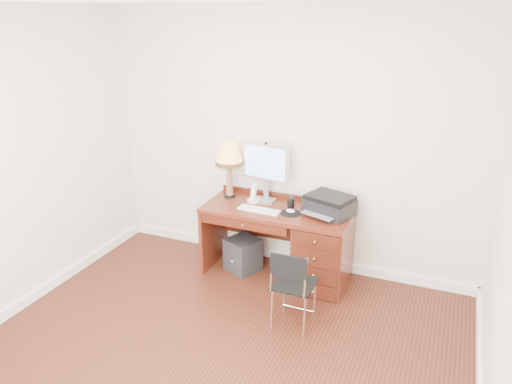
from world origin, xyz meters
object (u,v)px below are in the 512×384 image
at_px(chair, 292,281).
at_px(equipment_box, 243,255).
at_px(desk, 307,244).
at_px(leg_lamp, 229,157).
at_px(monitor, 265,165).
at_px(printer, 329,205).
at_px(phone, 254,197).

relative_size(chair, equipment_box, 2.08).
height_order(desk, leg_lamp, leg_lamp).
bearing_deg(desk, monitor, 160.77).
height_order(printer, leg_lamp, leg_lamp).
bearing_deg(leg_lamp, desk, -8.02).
relative_size(desk, phone, 7.40).
bearing_deg(leg_lamp, chair, -42.40).
bearing_deg(monitor, printer, -0.22).
bearing_deg(equipment_box, chair, -19.46).
relative_size(desk, monitor, 2.48).
xyz_separation_m(printer, phone, (-0.81, -0.00, -0.04)).
height_order(desk, chair, desk).
xyz_separation_m(leg_lamp, chair, (1.04, -0.95, -0.74)).
xyz_separation_m(monitor, printer, (0.73, -0.12, -0.28)).
xyz_separation_m(desk, leg_lamp, (-0.92, 0.13, 0.78)).
bearing_deg(printer, monitor, -170.42).
height_order(monitor, equipment_box, monitor).
xyz_separation_m(monitor, phone, (-0.08, -0.12, -0.32)).
bearing_deg(equipment_box, leg_lamp, 165.91).
bearing_deg(phone, chair, -31.87).
xyz_separation_m(desk, equipment_box, (-0.69, -0.05, -0.23)).
height_order(desk, monitor, monitor).
height_order(monitor, phone, monitor).
distance_m(desk, chair, 0.83).
height_order(leg_lamp, equipment_box, leg_lamp).
xyz_separation_m(desk, chair, (0.12, -0.82, 0.04)).
distance_m(monitor, leg_lamp, 0.39).
bearing_deg(printer, leg_lamp, -164.27).
relative_size(leg_lamp, phone, 2.96).
height_order(desk, phone, phone).
height_order(desk, printer, printer).
bearing_deg(equipment_box, monitor, 80.88).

